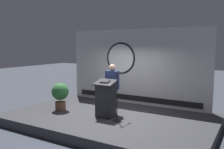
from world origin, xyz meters
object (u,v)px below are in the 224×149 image
(podium, at_px, (105,99))
(microphone_stand, at_px, (118,103))
(potted_plant, at_px, (60,94))
(speaker_person, at_px, (112,88))

(podium, height_order, microphone_stand, microphone_stand)
(potted_plant, bearing_deg, microphone_stand, 0.47)
(podium, relative_size, speaker_person, 0.72)
(podium, bearing_deg, microphone_stand, -9.97)
(speaker_person, relative_size, potted_plant, 1.73)
(speaker_person, distance_m, microphone_stand, 0.84)
(speaker_person, xyz_separation_m, potted_plant, (-1.73, -0.59, -0.26))
(speaker_person, bearing_deg, microphone_stand, -46.69)
(speaker_person, xyz_separation_m, microphone_stand, (0.53, -0.57, -0.31))
(speaker_person, height_order, microphone_stand, speaker_person)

